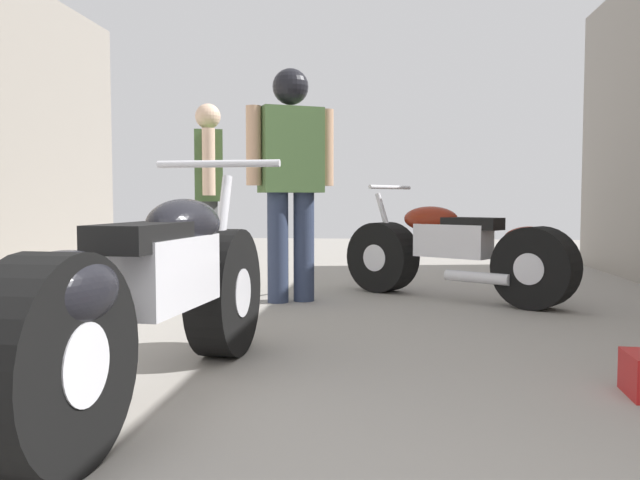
# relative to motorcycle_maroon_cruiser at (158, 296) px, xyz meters

# --- Properties ---
(ground_plane) EXTENTS (18.10, 18.10, 0.00)m
(ground_plane) POSITION_rel_motorcycle_maroon_cruiser_xyz_m (0.26, 1.73, -0.42)
(ground_plane) COLOR gray
(motorcycle_maroon_cruiser) EXTENTS (0.63, 2.11, 0.99)m
(motorcycle_maroon_cruiser) POSITION_rel_motorcycle_maroon_cruiser_xyz_m (0.00, 0.00, 0.00)
(motorcycle_maroon_cruiser) COLOR black
(motorcycle_maroon_cruiser) RESTS_ON ground_plane
(motorcycle_black_naked) EXTENTS (1.74, 1.32, 0.91)m
(motorcycle_black_naked) POSITION_rel_motorcycle_maroon_cruiser_xyz_m (1.43, 2.77, -0.05)
(motorcycle_black_naked) COLOR black
(motorcycle_black_naked) RESTS_ON ground_plane
(mechanic_in_blue) EXTENTS (0.34, 0.65, 1.61)m
(mechanic_in_blue) POSITION_rel_motorcycle_maroon_cruiser_xyz_m (-0.64, 3.04, 0.49)
(mechanic_in_blue) COLOR #4C4C4C
(mechanic_in_blue) RESTS_ON ground_plane
(mechanic_with_helmet) EXTENTS (0.68, 0.43, 1.79)m
(mechanic_with_helmet) POSITION_rel_motorcycle_maroon_cruiser_xyz_m (0.15, 2.54, 0.66)
(mechanic_with_helmet) COLOR #2D3851
(mechanic_with_helmet) RESTS_ON ground_plane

